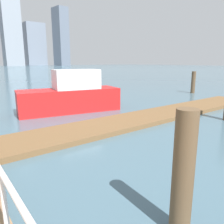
% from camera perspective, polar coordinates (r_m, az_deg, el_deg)
% --- Properties ---
extents(ground_plane, '(300.00, 300.00, 0.00)m').
position_cam_1_polar(ground_plane, '(17.41, -25.43, 2.95)').
color(ground_plane, '#476675').
extents(floating_dock, '(15.76, 2.00, 0.18)m').
position_cam_1_polar(floating_dock, '(10.81, 10.98, -0.88)').
color(floating_dock, brown).
rests_on(floating_dock, ground_plane).
extents(dock_piling_0, '(0.32, 0.32, 1.97)m').
position_cam_1_polar(dock_piling_0, '(3.54, 17.75, -14.96)').
color(dock_piling_0, brown).
rests_on(dock_piling_0, ground_plane).
extents(dock_piling_1, '(0.34, 0.34, 1.82)m').
position_cam_1_polar(dock_piling_1, '(20.02, 20.10, 7.16)').
color(dock_piling_1, brown).
rests_on(dock_piling_1, ground_plane).
extents(moored_boat_1, '(5.44, 2.69, 2.20)m').
position_cam_1_polar(moored_boat_1, '(12.01, -10.44, 4.19)').
color(moored_boat_1, red).
rests_on(moored_boat_1, ground_plane).
extents(skyline_tower_5, '(11.35, 8.13, 73.35)m').
position_cam_1_polar(skyline_tower_5, '(160.43, -24.96, 23.92)').
color(skyline_tower_5, '#8C939E').
rests_on(skyline_tower_5, ground_plane).
extents(skyline_tower_6, '(13.75, 10.78, 29.80)m').
position_cam_1_polar(skyline_tower_6, '(179.33, -19.16, 16.02)').
color(skyline_tower_6, gray).
rests_on(skyline_tower_6, ground_plane).
extents(skyline_tower_7, '(8.21, 11.10, 38.16)m').
position_cam_1_polar(skyline_tower_7, '(164.97, -12.94, 18.19)').
color(skyline_tower_7, slate).
rests_on(skyline_tower_7, ground_plane).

